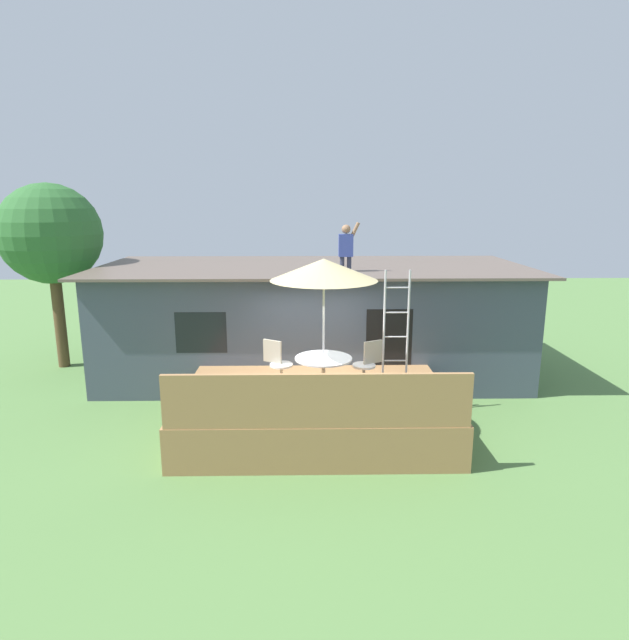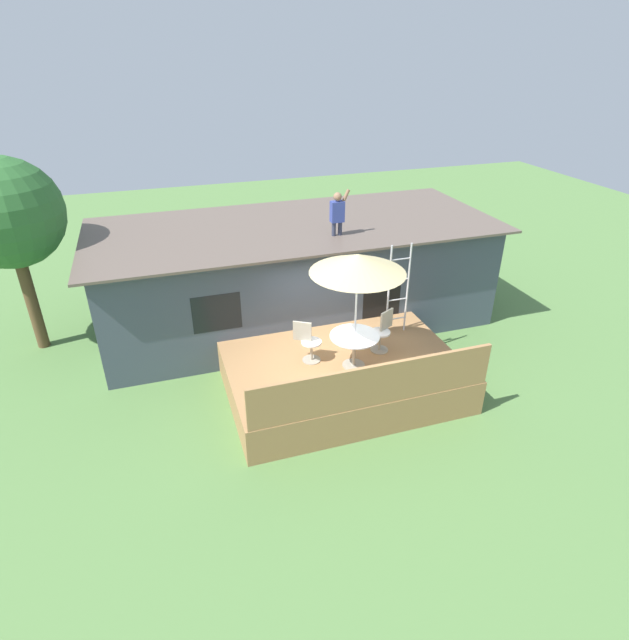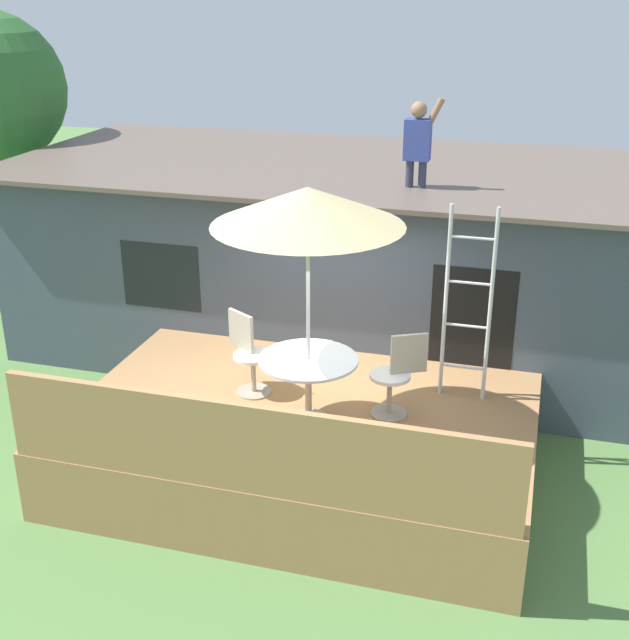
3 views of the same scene
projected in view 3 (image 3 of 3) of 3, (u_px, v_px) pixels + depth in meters
ground_plane at (304, 470)px, 9.37m from camera, size 40.00×40.00×0.00m
house at (374, 259)px, 12.03m from camera, size 10.50×4.50×2.75m
deck at (303, 440)px, 9.21m from camera, size 4.99×3.42×0.80m
deck_railing at (250, 449)px, 7.42m from camera, size 4.89×0.08×0.90m
patio_table at (308, 372)px, 8.55m from camera, size 1.04×1.04×0.74m
patio_umbrella at (308, 207)px, 7.88m from camera, size 1.90×1.90×2.54m
step_ladder at (468, 305)px, 8.92m from camera, size 0.52×0.04×2.20m
person_figure at (419, 138)px, 10.09m from camera, size 0.47×0.20×1.11m
patio_chair_left at (249, 354)px, 9.28m from camera, size 0.57×0.44×0.92m
patio_chair_right at (397, 375)px, 8.78m from camera, size 0.58×0.44×0.92m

